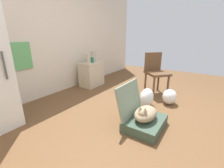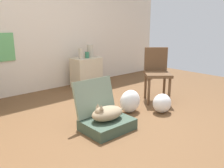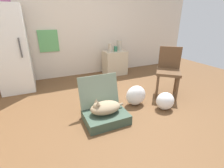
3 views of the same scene
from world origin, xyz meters
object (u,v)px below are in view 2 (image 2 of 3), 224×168
(plastic_bag_clear, at_px, (162,103))
(chair, at_px, (157,72))
(vase_tall, at_px, (81,53))
(suitcase_base, at_px, (107,125))
(side_table, at_px, (86,72))
(cat, at_px, (107,113))
(vase_round, at_px, (87,55))
(plastic_bag_white, at_px, (130,101))
(vase_short, at_px, (90,51))

(plastic_bag_clear, relative_size, chair, 0.33)
(plastic_bag_clear, distance_m, chair, 0.70)
(plastic_bag_clear, distance_m, vase_tall, 2.02)
(suitcase_base, distance_m, side_table, 2.17)
(cat, height_order, vase_tall, vase_tall)
(side_table, bearing_deg, vase_tall, -163.68)
(vase_tall, height_order, vase_round, vase_tall)
(vase_tall, distance_m, chair, 1.60)
(suitcase_base, bearing_deg, plastic_bag_white, 19.84)
(plastic_bag_clear, xyz_separation_m, vase_short, (0.18, 2.02, 0.60))
(vase_tall, bearing_deg, plastic_bag_clear, -86.80)
(suitcase_base, height_order, chair, chair)
(side_table, bearing_deg, plastic_bag_clear, -91.05)
(suitcase_base, distance_m, plastic_bag_white, 0.70)
(plastic_bag_white, relative_size, chair, 0.39)
(side_table, xyz_separation_m, vase_round, (0.00, -0.04, 0.37))
(side_table, distance_m, vase_round, 0.37)
(plastic_bag_clear, bearing_deg, vase_round, 88.93)
(cat, xyz_separation_m, side_table, (1.06, 1.89, 0.08))
(plastic_bag_clear, bearing_deg, cat, 175.16)
(suitcase_base, relative_size, plastic_bag_white, 1.70)
(chair, bearing_deg, plastic_bag_white, -130.11)
(side_table, distance_m, vase_tall, 0.44)
(vase_round, bearing_deg, cat, -119.67)
(plastic_bag_clear, xyz_separation_m, vase_tall, (-0.11, 1.93, 0.57))
(plastic_bag_white, bearing_deg, cat, -160.46)
(side_table, height_order, vase_round, vase_round)
(vase_tall, relative_size, vase_short, 0.83)
(suitcase_base, relative_size, cat, 1.16)
(suitcase_base, bearing_deg, vase_short, 58.43)
(vase_tall, bearing_deg, side_table, 16.32)
(cat, height_order, side_table, side_table)
(plastic_bag_white, distance_m, chair, 0.85)
(cat, relative_size, vase_short, 2.04)
(plastic_bag_white, distance_m, side_table, 1.71)
(cat, distance_m, vase_tall, 2.12)
(plastic_bag_white, bearing_deg, plastic_bag_clear, -41.96)
(cat, relative_size, vase_tall, 2.47)
(cat, distance_m, vase_round, 2.18)
(cat, xyz_separation_m, plastic_bag_clear, (1.02, -0.09, -0.08))
(suitcase_base, bearing_deg, vase_round, 60.57)
(plastic_bag_white, bearing_deg, vase_round, 76.33)
(vase_tall, distance_m, vase_short, 0.30)
(plastic_bag_white, relative_size, vase_round, 2.85)
(vase_tall, bearing_deg, vase_short, 16.98)
(plastic_bag_white, relative_size, plastic_bag_clear, 1.19)
(vase_round, bearing_deg, vase_tall, -178.18)
(suitcase_base, distance_m, vase_round, 2.21)
(cat, bearing_deg, vase_tall, 63.77)
(vase_tall, relative_size, chair, 0.23)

